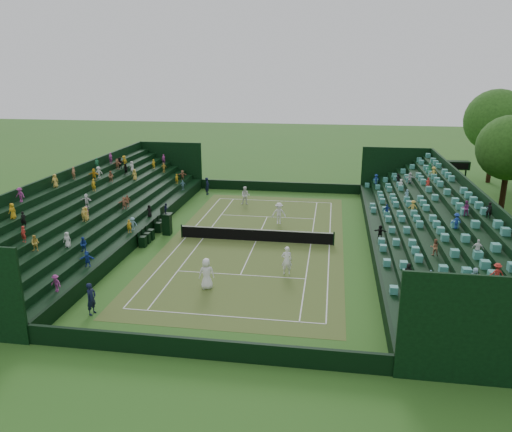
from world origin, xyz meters
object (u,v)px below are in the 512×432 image
Objects in this scene: umpire_chair at (167,221)px; player_far_west at (245,196)px; tennis_net at (256,235)px; player_far_east at (279,213)px; player_near_east at (287,260)px; player_near_west at (207,274)px.

umpire_chair reaches higher than player_far_west.
player_far_east is at bearing 75.40° from tennis_net.
tennis_net is 6.65× the size of player_far_west.
player_far_west is at bearing 104.35° from tennis_net.
player_near_west is at bearing 22.99° from player_near_east.
player_near_east is (2.86, -5.78, 0.41)m from tennis_net.
player_near_west is 5.31m from player_near_east.
tennis_net is 6.41× the size of player_far_east.
tennis_net is 4.61× the size of umpire_chair.
player_near_west reaches higher than player_far_west.
player_far_east reaches higher than player_far_west.
player_far_east is (-1.65, 10.43, -0.02)m from player_near_east.
tennis_net is 7.18m from umpire_chair.
tennis_net is at bearing -112.63° from player_far_east.
player_near_east is 16.86m from player_far_west.
umpire_chair is 10.73m from player_near_west.
player_far_east is at bearing -58.31° from player_far_west.
umpire_chair reaches higher than player_far_east.
player_far_west is at bearing 116.60° from player_far_east.
umpire_chair is 9.30m from player_far_east.
player_far_east is (8.35, 4.10, -0.17)m from umpire_chair.
player_far_west is (-2.60, 10.17, 0.35)m from tennis_net.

